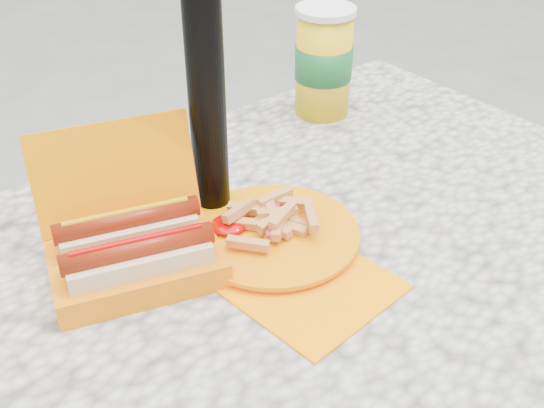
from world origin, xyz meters
TOP-DOWN VIEW (x-y plane):
  - picnic_table at (0.00, 0.00)m, footprint 1.20×0.80m
  - hotdog_box at (-0.16, 0.10)m, footprint 0.26×0.24m
  - fries_plate at (0.02, 0.04)m, footprint 0.24×0.32m
  - soda_cup at (0.34, 0.29)m, footprint 0.10×0.10m

SIDE VIEW (x-z plane):
  - picnic_table at x=0.00m, z-range 0.27..1.02m
  - fries_plate at x=0.02m, z-range 0.74..0.79m
  - hotdog_box at x=-0.16m, z-range 0.70..0.87m
  - soda_cup at x=0.34m, z-range 0.75..0.95m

